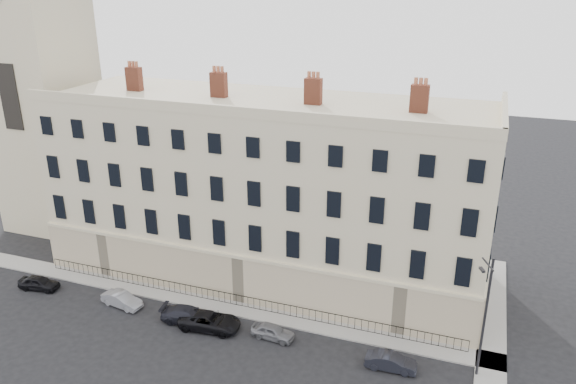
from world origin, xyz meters
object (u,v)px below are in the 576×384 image
car_f (391,362)px  streetlamp (485,314)px  car_c (189,315)px  car_b (122,300)px  car_a (39,283)px  car_d (210,321)px  car_e (273,332)px

car_f → streetlamp: size_ratio=0.40×
car_c → streetlamp: streetlamp is taller
car_b → car_c: (6.01, -0.17, 0.04)m
car_a → streetlamp: 34.77m
car_c → car_d: size_ratio=0.92×
car_b → car_d: bearing=-83.7°
car_a → car_f: car_a is taller
car_e → streetlamp: streetlamp is taller
car_d → streetlamp: 19.13m
car_a → car_c: car_c is taller
car_c → car_f: (15.18, -0.25, -0.05)m
car_a → streetlamp: streetlamp is taller
car_d → car_f: car_d is taller
car_c → car_d: car_d is taller
car_f → car_b: bearing=86.1°
car_a → car_f: (29.17, -0.27, -0.01)m
streetlamp → car_f: bearing=168.6°
car_b → car_c: bearing=-82.7°
car_f → car_c: bearing=86.3°
car_a → car_c: 13.99m
car_b → car_d: car_d is taller
car_d → streetlamp: (18.65, 1.09, 4.13)m
car_d → car_f: 13.32m
car_f → car_d: bearing=87.0°
car_a → car_e: car_a is taller
car_c → car_b: bearing=81.0°
car_c → car_e: (6.63, 0.27, -0.07)m
car_a → car_b: (7.98, 0.14, -0.01)m
car_e → streetlamp: (13.88, 0.62, 4.22)m
car_e → car_d: bearing=99.0°
car_b → car_e: 12.64m
car_d → car_f: size_ratio=1.34×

